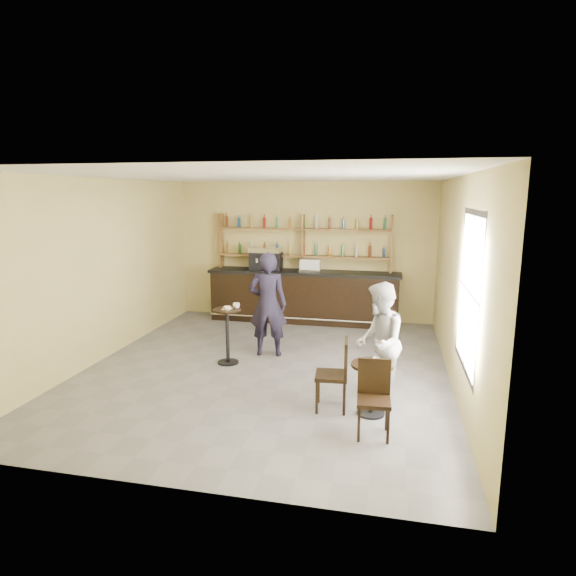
% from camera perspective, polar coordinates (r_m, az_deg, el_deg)
% --- Properties ---
extents(floor, '(7.00, 7.00, 0.00)m').
position_cam_1_polar(floor, '(8.33, -2.54, -9.46)').
color(floor, '#5F5E63').
rests_on(floor, ground).
extents(ceiling, '(7.00, 7.00, 0.00)m').
position_cam_1_polar(ceiling, '(7.80, -2.75, 13.11)').
color(ceiling, white).
rests_on(ceiling, wall_back).
extents(wall_back, '(7.00, 0.00, 7.00)m').
position_cam_1_polar(wall_back, '(11.30, 1.90, 4.38)').
color(wall_back, tan).
rests_on(wall_back, floor).
extents(wall_front, '(7.00, 0.00, 7.00)m').
position_cam_1_polar(wall_front, '(4.70, -13.64, -5.63)').
color(wall_front, tan).
rests_on(wall_front, floor).
extents(wall_left, '(0.00, 7.00, 7.00)m').
position_cam_1_polar(wall_left, '(9.14, -21.15, 2.02)').
color(wall_left, tan).
rests_on(wall_left, floor).
extents(wall_right, '(0.00, 7.00, 7.00)m').
position_cam_1_polar(wall_right, '(7.72, 19.43, 0.58)').
color(wall_right, tan).
rests_on(wall_right, floor).
extents(window_pane, '(0.00, 2.00, 2.00)m').
position_cam_1_polar(window_pane, '(6.53, 20.70, -0.44)').
color(window_pane, white).
rests_on(window_pane, wall_right).
extents(window_frame, '(0.04, 1.70, 2.10)m').
position_cam_1_polar(window_frame, '(6.53, 20.65, -0.44)').
color(window_frame, black).
rests_on(window_frame, wall_right).
extents(shelf_unit, '(4.00, 0.26, 1.40)m').
position_cam_1_polar(shelf_unit, '(11.15, 1.79, 5.37)').
color(shelf_unit, brown).
rests_on(shelf_unit, wall_back).
extents(liquor_bottles, '(3.68, 0.10, 1.00)m').
position_cam_1_polar(liquor_bottles, '(11.13, 1.79, 6.24)').
color(liquor_bottles, '#8C5919').
rests_on(liquor_bottles, shelf_unit).
extents(bar_counter, '(4.39, 0.86, 1.19)m').
position_cam_1_polar(bar_counter, '(11.11, 1.87, -1.00)').
color(bar_counter, black).
rests_on(bar_counter, floor).
extents(espresso_machine, '(0.76, 0.51, 0.52)m').
position_cam_1_polar(espresso_machine, '(11.15, -2.60, 3.49)').
color(espresso_machine, black).
rests_on(espresso_machine, bar_counter).
extents(pastry_case, '(0.53, 0.45, 0.28)m').
position_cam_1_polar(pastry_case, '(10.95, 2.71, 2.72)').
color(pastry_case, silver).
rests_on(pastry_case, bar_counter).
extents(pedestal_table, '(0.49, 0.49, 0.98)m').
position_cam_1_polar(pedestal_table, '(8.47, -7.18, -5.70)').
color(pedestal_table, black).
rests_on(pedestal_table, floor).
extents(napkin, '(0.17, 0.17, 0.00)m').
position_cam_1_polar(napkin, '(8.34, -7.26, -2.48)').
color(napkin, white).
rests_on(napkin, pedestal_table).
extents(donut, '(0.16, 0.16, 0.05)m').
position_cam_1_polar(donut, '(8.32, -7.22, -2.32)').
color(donut, '#B88D43').
rests_on(donut, napkin).
extents(cup_pedestal, '(0.12, 0.12, 0.09)m').
position_cam_1_polar(cup_pedestal, '(8.38, -6.14, -2.08)').
color(cup_pedestal, white).
rests_on(cup_pedestal, pedestal_table).
extents(man_main, '(0.76, 0.56, 1.91)m').
position_cam_1_polar(man_main, '(8.73, -2.41, -1.96)').
color(man_main, black).
rests_on(man_main, floor).
extents(cafe_table, '(0.62, 0.62, 0.71)m').
position_cam_1_polar(cafe_table, '(6.67, 9.87, -11.72)').
color(cafe_table, black).
rests_on(cafe_table, floor).
extents(cup_cafe, '(0.11, 0.11, 0.09)m').
position_cam_1_polar(cup_cafe, '(6.52, 10.43, -8.50)').
color(cup_cafe, white).
rests_on(cup_cafe, cafe_table).
extents(chair_west, '(0.46, 0.46, 1.00)m').
position_cam_1_polar(chair_west, '(6.70, 5.15, -10.18)').
color(chair_west, black).
rests_on(chair_west, floor).
extents(chair_south, '(0.43, 0.43, 0.93)m').
position_cam_1_polar(chair_south, '(6.07, 10.13, -12.96)').
color(chair_south, black).
rests_on(chair_south, floor).
extents(patron_second, '(0.69, 0.86, 1.72)m').
position_cam_1_polar(patron_second, '(6.97, 10.74, -6.34)').
color(patron_second, '#9F9EA3').
rests_on(patron_second, floor).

